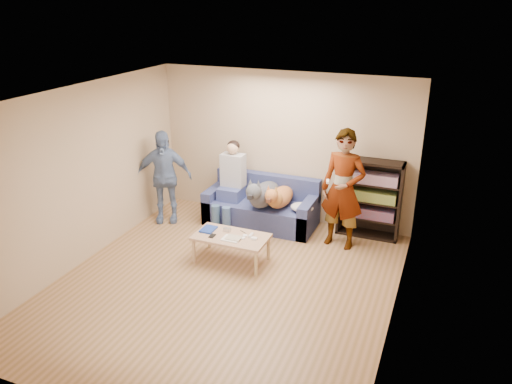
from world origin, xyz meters
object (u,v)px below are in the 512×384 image
at_px(sofa, 262,208).
at_px(dog_gray, 263,194).
at_px(camera_silver, 227,230).
at_px(coffee_table, 231,239).
at_px(person_standing_left, 164,177).
at_px(bookshelf, 370,197).
at_px(person_standing_right, 343,190).
at_px(dog_tan, 279,197).
at_px(notebook_blue, 208,229).
at_px(person_seated, 231,180).

height_order(sofa, dog_gray, dog_gray).
height_order(camera_silver, sofa, sofa).
height_order(camera_silver, coffee_table, camera_silver).
height_order(person_standing_left, camera_silver, person_standing_left).
bearing_deg(bookshelf, dog_gray, -164.55).
bearing_deg(dog_gray, person_standing_right, -2.62).
relative_size(person_standing_left, dog_tan, 1.44).
bearing_deg(dog_tan, dog_gray, -165.55).
bearing_deg(dog_gray, notebook_blue, -110.97).
bearing_deg(person_standing_right, person_seated, -177.04).
bearing_deg(person_standing_left, camera_silver, -50.25).
height_order(sofa, dog_tan, dog_tan).
distance_m(person_standing_right, person_seated, 2.00).
height_order(person_seated, bookshelf, person_seated).
xyz_separation_m(person_standing_right, sofa, (-1.46, 0.30, -0.67)).
bearing_deg(bookshelf, sofa, -172.60).
bearing_deg(person_standing_left, dog_tan, -13.44).
bearing_deg(notebook_blue, person_seated, 98.75).
bearing_deg(camera_silver, person_standing_right, 33.81).
bearing_deg(coffee_table, bookshelf, 43.78).
distance_m(camera_silver, dog_gray, 1.10).
bearing_deg(person_standing_right, dog_tan, -178.97).
distance_m(notebook_blue, dog_gray, 1.24).
height_order(dog_tan, bookshelf, bookshelf).
bearing_deg(person_seated, coffee_table, -65.52).
bearing_deg(coffee_table, sofa, 92.63).
distance_m(notebook_blue, sofa, 1.43).
bearing_deg(sofa, coffee_table, -87.37).
bearing_deg(person_standing_left, notebook_blue, -57.24).
relative_size(person_standing_right, dog_tan, 1.67).
xyz_separation_m(person_standing_right, camera_silver, (-1.51, -1.01, -0.50)).
bearing_deg(camera_silver, person_standing_left, 153.48).
height_order(person_standing_left, person_seated, person_standing_left).
bearing_deg(person_standing_right, coffee_table, -133.00).
height_order(dog_tan, coffee_table, dog_tan).
height_order(person_standing_right, bookshelf, person_standing_right).
distance_m(person_standing_right, bookshelf, 0.69).
bearing_deg(bookshelf, notebook_blue, -142.94).
xyz_separation_m(dog_gray, bookshelf, (1.70, 0.47, 0.04)).
xyz_separation_m(person_standing_left, dog_tan, (1.99, 0.36, -0.21)).
relative_size(person_seated, coffee_table, 1.34).
bearing_deg(person_standing_left, person_seated, -3.57).
xyz_separation_m(person_standing_left, dog_gray, (1.72, 0.29, -0.18)).
bearing_deg(dog_gray, person_standing_left, -170.37).
height_order(person_seated, dog_gray, person_seated).
xyz_separation_m(coffee_table, bookshelf, (1.73, 1.66, 0.31)).
bearing_deg(camera_silver, dog_tan, 69.64).
bearing_deg(dog_gray, sofa, 113.85).
bearing_deg(dog_tan, person_standing_right, -6.83).
bearing_deg(coffee_table, camera_silver, 135.00).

